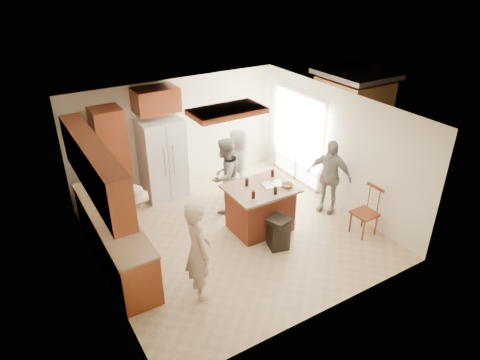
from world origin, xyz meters
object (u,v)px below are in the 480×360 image
refrigerator (163,159)px  trash_bin (278,233)px  person_behind_right (239,164)px  person_front_left (198,251)px  person_counter (136,226)px  person_side_right (329,176)px  kitchen_island (260,208)px  spindle_chair (366,213)px  person_behind_left (225,176)px

refrigerator → trash_bin: size_ratio=2.86×
person_behind_right → trash_bin: 2.09m
person_front_left → person_counter: (-0.55, 1.25, -0.08)m
person_side_right → trash_bin: (-1.66, -0.55, -0.48)m
person_side_right → trash_bin: 1.81m
person_counter → person_behind_right: bearing=-73.5°
person_counter → kitchen_island: 2.43m
trash_bin → person_counter: bearing=158.9°
person_behind_right → spindle_chair: size_ratio=1.60×
person_behind_left → person_behind_right: size_ratio=1.02×
person_front_left → kitchen_island: person_front_left is taller
person_behind_right → kitchen_island: person_behind_right is taller
person_behind_right → person_counter: size_ratio=1.04×
refrigerator → kitchen_island: bearing=-64.2°
person_behind_left → person_behind_right: bearing=-172.3°
person_behind_right → person_side_right: person_side_right is taller
person_front_left → person_behind_left: bearing=-33.2°
trash_bin → spindle_chair: spindle_chair is taller
person_front_left → trash_bin: (1.79, 0.35, -0.52)m
person_behind_left → person_counter: (-2.16, -0.74, -0.05)m
person_behind_left → spindle_chair: bearing=105.4°
trash_bin → kitchen_island: bearing=85.2°
person_front_left → trash_bin: person_front_left is taller
person_behind_left → kitchen_island: bearing=78.5°
person_behind_right → person_front_left: bearing=3.8°
kitchen_island → person_behind_left: bearing=104.4°
person_behind_right → kitchen_island: size_ratio=1.24×
person_behind_left → person_counter: size_ratio=1.07×
person_behind_left → trash_bin: size_ratio=2.59×
person_side_right → person_behind_left: bearing=-150.8°
person_behind_right → refrigerator: bearing=-77.7°
person_counter → refrigerator: (1.32, 2.03, 0.14)m
person_front_left → person_behind_right: size_ratio=1.06×
person_side_right → spindle_chair: size_ratio=1.60×
person_front_left → trash_bin: 1.90m
person_counter → spindle_chair: (4.04, -1.40, -0.31)m
kitchen_island → trash_bin: bearing=-94.8°
person_behind_left → person_counter: person_behind_left is taller
person_side_right → trash_bin: bearing=-101.8°
person_behind_right → person_side_right: 1.95m
person_counter → refrigerator: size_ratio=0.85×
refrigerator → kitchen_island: 2.52m
refrigerator → spindle_chair: 4.40m
person_front_left → trash_bin: size_ratio=2.68×
person_behind_right → trash_bin: size_ratio=2.53×
person_front_left → kitchen_island: bearing=-54.9°
person_front_left → person_behind_left: 2.56m
person_front_left → person_behind_left: size_ratio=1.03×
trash_bin → person_behind_right: bearing=79.9°
trash_bin → spindle_chair: size_ratio=0.63×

